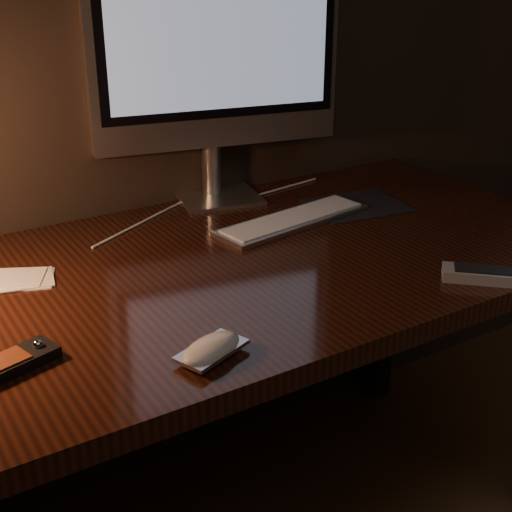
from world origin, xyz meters
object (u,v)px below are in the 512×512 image
keyboard (293,219)px  mouse (212,351)px  monitor (216,46)px  media_remote (7,364)px  tv_remote (501,276)px  desk (196,311)px

keyboard → mouse: bearing=-145.1°
mouse → keyboard: bearing=22.9°
keyboard → monitor: bearing=97.6°
media_remote → mouse: bearing=-40.9°
mouse → tv_remote: (0.57, -0.05, 0.00)m
mouse → tv_remote: size_ratio=0.59×
desk → monitor: (0.20, 0.26, 0.48)m
tv_remote → mouse: bearing=-141.8°
tv_remote → monitor: bearing=150.9°
mouse → tv_remote: 0.57m
desk → media_remote: bearing=-151.1°
monitor → keyboard: bearing=-62.8°
desk → monitor: 0.58m
media_remote → tv_remote: same height
media_remote → monitor: bearing=22.2°
keyboard → media_remote: 0.74m
mouse → media_remote: bearing=134.7°
mouse → desk: bearing=46.2°
media_remote → keyboard: bearing=5.6°
monitor → tv_remote: (0.21, -0.66, -0.34)m
mouse → monitor: bearing=39.5°
tv_remote → keyboard: bearing=151.8°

